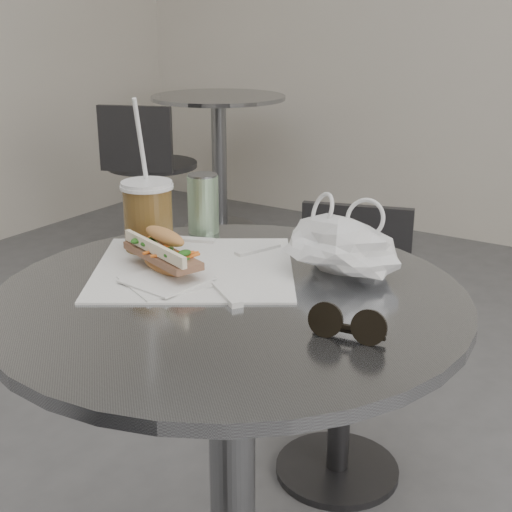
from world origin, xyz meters
The scene contains 11 objects.
cafe_table centered at (0.00, 0.20, 0.47)m, with size 0.76×0.76×0.74m.
bg_table centered at (-1.60, 2.40, 0.47)m, with size 0.70×0.70×0.74m.
chair_far centered at (-0.09, 0.84, 0.31)m, with size 0.37×0.40×0.69m.
bg_chair centered at (-1.53, 1.75, 0.35)m, with size 0.43×0.46×0.78m.
sandwich_paper centered at (-0.12, 0.26, 0.74)m, with size 0.34×0.32×0.00m, color white.
banh_mi centered at (-0.14, 0.21, 0.78)m, with size 0.24×0.16×0.08m.
iced_coffee centered at (-0.25, 0.29, 0.81)m, with size 0.10×0.10×0.28m.
sunglasses centered at (0.23, 0.15, 0.76)m, with size 0.11×0.04×0.05m.
plastic_bag centered at (0.10, 0.37, 0.79)m, with size 0.19×0.15×0.10m, color silver, non-canonical shape.
napkin_stack centered at (-0.11, 0.17, 0.74)m, with size 0.17×0.17×0.01m.
drink_can centered at (-0.23, 0.44, 0.80)m, with size 0.06×0.06×0.12m.
Camera 1 is at (0.60, -0.66, 1.17)m, focal length 50.00 mm.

